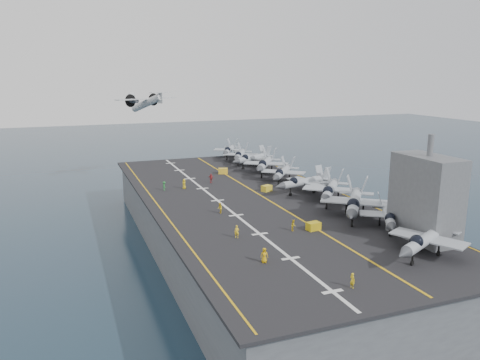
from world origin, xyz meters
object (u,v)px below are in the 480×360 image
object	(u,v)px
tow_cart_a	(313,226)
transport_plane	(147,103)
island_superstructure	(427,188)
fighter_jet_0	(426,238)

from	to	relation	value
tow_cart_a	transport_plane	world-z (taller)	transport_plane
island_superstructure	tow_cart_a	bearing A→B (deg)	145.18
tow_cart_a	transport_plane	distance (m)	83.61
island_superstructure	transport_plane	xyz separation A→B (m)	(-22.99, 90.61, 7.18)
tow_cart_a	transport_plane	size ratio (longest dim) A/B	0.09
island_superstructure	tow_cart_a	distance (m)	16.94
fighter_jet_0	tow_cart_a	size ratio (longest dim) A/B	7.75
fighter_jet_0	transport_plane	world-z (taller)	transport_plane
island_superstructure	tow_cart_a	world-z (taller)	island_superstructure
fighter_jet_0	tow_cart_a	xyz separation A→B (m)	(-8.27, 14.28, -1.87)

